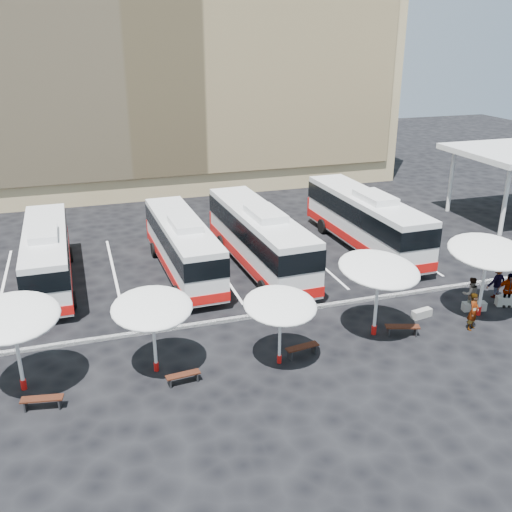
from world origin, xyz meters
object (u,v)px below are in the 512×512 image
object	(u,v)px
wood_bench_0	(42,400)
passenger_0	(473,311)
bus_0	(47,254)
passenger_3	(497,281)
sunshade_0	(12,318)
conc_bench_2	(509,301)
bus_1	(182,244)
sunshade_3	(379,270)
sunshade_2	(280,305)
conc_bench_1	(474,306)
wood_bench_3	(402,328)
conc_bench_0	(422,313)
bus_2	(259,236)
wood_bench_1	(183,376)
passenger_1	(471,294)
bus_3	(365,219)
wood_bench_2	(302,348)
passenger_2	(508,290)
sunshade_1	(152,308)
sunshade_4	(488,252)

from	to	relation	value
wood_bench_0	passenger_0	distance (m)	19.11
bus_0	passenger_3	size ratio (longest dim) A/B	5.78
bus_0	passenger_3	world-z (taller)	bus_0
sunshade_0	conc_bench_2	size ratio (longest dim) A/B	2.81
bus_1	sunshade_3	world-z (taller)	sunshade_3
sunshade_2	passenger_0	distance (m)	9.81
conc_bench_1	wood_bench_3	bearing A→B (deg)	-166.85
wood_bench_3	conc_bench_0	world-z (taller)	wood_bench_3
sunshade_2	sunshade_3	distance (m)	5.14
bus_0	bus_2	distance (m)	11.86
sunshade_0	bus_0	bearing A→B (deg)	85.23
wood_bench_1	passenger_1	world-z (taller)	passenger_1
bus_3	conc_bench_0	size ratio (longest dim) A/B	11.43
wood_bench_2	passenger_0	world-z (taller)	passenger_0
bus_0	passenger_1	distance (m)	22.45
sunshade_2	sunshade_3	xyz separation A→B (m)	(5.02, 0.98, 0.55)
sunshade_3	wood_bench_3	size ratio (longest dim) A/B	2.91
bus_1	wood_bench_3	size ratio (longest dim) A/B	6.86
bus_1	bus_2	distance (m)	4.47
sunshade_2	passenger_3	xyz separation A→B (m)	(13.04, 2.59, -1.76)
conc_bench_2	conc_bench_1	bearing A→B (deg)	177.22
passenger_1	wood_bench_2	bearing A→B (deg)	17.98
conc_bench_1	passenger_2	bearing A→B (deg)	-4.21
conc_bench_1	passenger_1	distance (m)	0.70
passenger_2	passenger_3	world-z (taller)	passenger_3
bus_0	sunshade_1	xyz separation A→B (m)	(4.29, -10.64, 1.13)
passenger_2	sunshade_3	bearing A→B (deg)	-160.64
bus_2	conc_bench_2	size ratio (longest dim) A/B	9.25
bus_1	passenger_2	xyz separation A→B (m)	(14.82, -9.33, -0.87)
sunshade_4	passenger_1	xyz separation A→B (m)	(-0.09, 0.63, -2.47)
sunshade_4	wood_bench_2	bearing A→B (deg)	-174.74
wood_bench_3	sunshade_4	bearing A→B (deg)	7.86
sunshade_4	wood_bench_0	xyz separation A→B (m)	(-20.36, -1.44, -2.99)
bus_3	wood_bench_0	bearing A→B (deg)	-150.32
passenger_1	passenger_3	xyz separation A→B (m)	(2.22, 0.81, 0.06)
passenger_1	wood_bench_0	bearing A→B (deg)	14.83
bus_3	passenger_0	size ratio (longest dim) A/B	6.66
sunshade_0	conc_bench_1	bearing A→B (deg)	0.98
bus_2	passenger_1	bearing A→B (deg)	-47.93
wood_bench_2	passenger_2	size ratio (longest dim) A/B	0.84
passenger_1	sunshade_2	bearing A→B (deg)	18.30
sunshade_2	bus_0	bearing A→B (deg)	128.79
wood_bench_0	conc_bench_2	size ratio (longest dim) A/B	1.19
sunshade_1	wood_bench_0	world-z (taller)	sunshade_1
sunshade_4	passenger_1	size ratio (longest dim) A/B	2.54
bus_0	bus_2	world-z (taller)	bus_2
sunshade_3	sunshade_4	size ratio (longest dim) A/B	1.05
wood_bench_1	conc_bench_0	world-z (taller)	wood_bench_1
wood_bench_1	passenger_1	distance (m)	15.13
bus_0	sunshade_3	xyz separation A→B (m)	(14.36, -10.64, 1.50)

